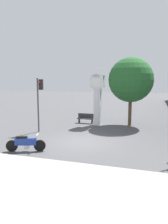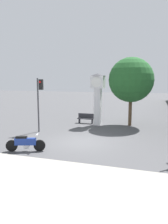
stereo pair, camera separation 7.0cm
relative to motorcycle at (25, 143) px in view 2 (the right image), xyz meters
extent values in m
plane|color=#4C4C4F|center=(2.52, 2.81, -0.48)|extent=(120.00, 120.00, 0.00)
cube|color=#9E998E|center=(2.52, -4.00, -0.43)|extent=(36.00, 6.00, 0.10)
cylinder|color=black|center=(0.76, 0.27, -0.15)|extent=(0.67, 0.33, 0.67)
cylinder|color=black|center=(-0.75, -0.26, -0.15)|extent=(0.67, 0.33, 0.67)
cube|color=navy|center=(0.01, 0.00, 0.10)|extent=(1.23, 0.64, 0.40)
cube|color=black|center=(-0.20, -0.07, 0.35)|extent=(0.67, 0.45, 0.11)
cylinder|color=silver|center=(0.06, 0.02, -0.18)|extent=(0.37, 0.31, 0.31)
cube|color=silver|center=(0.65, 0.23, 0.50)|extent=(0.23, 0.48, 0.04)
cube|color=white|center=(2.13, 8.50, 1.19)|extent=(0.59, 0.59, 3.35)
cube|color=white|center=(2.13, 8.50, 3.43)|extent=(1.12, 1.12, 1.12)
cylinder|color=white|center=(2.13, 7.93, 3.43)|extent=(0.90, 0.02, 0.90)
cone|color=#333338|center=(2.13, 8.50, 4.09)|extent=(1.34, 1.34, 0.20)
cylinder|color=#47474C|center=(-1.68, 4.53, 1.64)|extent=(0.12, 0.12, 4.24)
cube|color=black|center=(-1.38, 4.53, 3.26)|extent=(0.28, 0.24, 0.80)
sphere|color=red|center=(-1.38, 4.38, 3.46)|extent=(0.16, 0.16, 0.16)
cylinder|color=brown|center=(4.95, 9.22, 0.78)|extent=(0.30, 0.30, 2.52)
sphere|color=#235B28|center=(4.95, 9.22, 3.62)|extent=(3.96, 3.96, 3.96)
cube|color=#2D2D33|center=(0.85, 8.97, -0.03)|extent=(1.60, 0.44, 0.08)
cube|color=#2D2D33|center=(0.85, 9.16, 0.22)|extent=(1.60, 0.06, 0.44)
cube|color=#2D2D33|center=(0.21, 8.97, -0.28)|extent=(0.08, 0.35, 0.41)
cube|color=#2D2D33|center=(1.49, 8.97, -0.28)|extent=(0.08, 0.35, 0.41)
camera|label=1|loc=(6.86, -10.58, 3.59)|focal=35.00mm
camera|label=2|loc=(6.93, -10.55, 3.59)|focal=35.00mm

